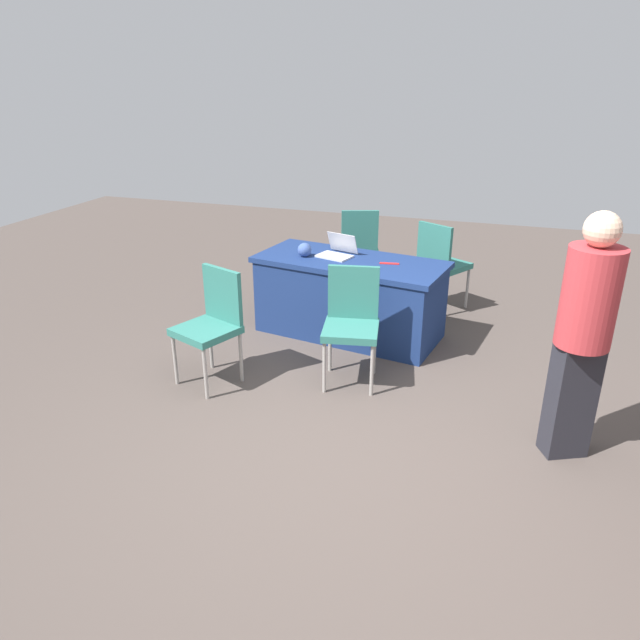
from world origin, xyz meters
The scene contains 10 objects.
ground_plane centered at (0.00, 0.00, 0.00)m, with size 14.40×14.40×0.00m, color #4C423D.
table_foreground centered at (0.48, -2.01, 0.38)m, with size 1.90×1.07×0.76m.
chair_tucked_left centered at (-0.26, -2.95, 0.55)m, with size 0.60×0.60×0.96m.
chair_tucked_right centered at (0.22, -1.11, 0.55)m, with size 0.51×0.51×0.96m.
chair_aisle centered at (1.29, -0.74, 0.54)m, with size 0.57×0.57×0.95m.
chair_by_pillar centered at (0.74, -3.32, 0.56)m, with size 0.56×0.56×0.97m.
person_organiser centered at (-1.44, -0.55, 0.93)m, with size 0.45×0.45×1.66m.
laptop_silver centered at (0.64, -2.09, 0.80)m, with size 0.39×0.37×0.21m.
yarn_ball centered at (0.93, -1.97, 0.83)m, with size 0.13×0.13×0.13m, color #3F5999.
scissors_red centered at (0.10, -1.99, 0.77)m, with size 0.18×0.04×0.01m, color red.
Camera 1 is at (-0.93, 3.21, 2.41)m, focal length 33.37 mm.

